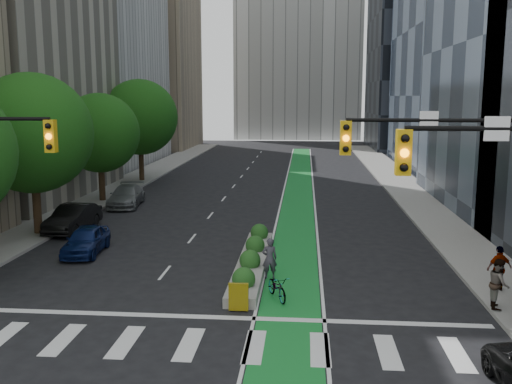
% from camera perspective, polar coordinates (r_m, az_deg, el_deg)
% --- Properties ---
extents(ground, '(160.00, 160.00, 0.00)m').
position_cam_1_polar(ground, '(19.10, -6.08, -13.67)').
color(ground, black).
rests_on(ground, ground).
extents(sidewalk_left, '(3.60, 90.00, 0.15)m').
position_cam_1_polar(sidewalk_left, '(45.50, -14.74, -0.17)').
color(sidewalk_left, gray).
rests_on(sidewalk_left, ground).
extents(sidewalk_right, '(3.60, 90.00, 0.15)m').
position_cam_1_polar(sidewalk_right, '(43.67, 15.86, -0.62)').
color(sidewalk_right, gray).
rests_on(sidewalk_right, ground).
extents(bike_lane_paint, '(2.20, 70.00, 0.01)m').
position_cam_1_polar(bike_lane_paint, '(47.81, 4.31, 0.49)').
color(bike_lane_paint, '#17802F').
rests_on(bike_lane_paint, ground).
extents(building_tan_far, '(14.00, 16.00, 26.00)m').
position_cam_1_polar(building_tan_far, '(86.63, -11.09, 13.01)').
color(building_tan_far, tan).
rests_on(building_tan_far, ground).
extents(building_dark_end, '(14.00, 18.00, 28.00)m').
position_cam_1_polar(building_dark_end, '(87.05, 16.32, 13.46)').
color(building_dark_end, black).
rests_on(building_dark_end, ground).
extents(tree_mid, '(6.40, 6.40, 8.78)m').
position_cam_1_polar(tree_mid, '(32.66, -21.47, 5.48)').
color(tree_mid, black).
rests_on(tree_mid, ground).
extents(tree_midfar, '(5.60, 5.60, 7.76)m').
position_cam_1_polar(tree_midfar, '(41.88, -15.36, 5.70)').
color(tree_midfar, black).
rests_on(tree_midfar, ground).
extents(tree_far, '(6.60, 6.60, 9.00)m').
position_cam_1_polar(tree_far, '(51.33, -11.54, 7.33)').
color(tree_far, black).
rests_on(tree_far, ground).
extents(signal_right, '(5.82, 0.51, 7.20)m').
position_cam_1_polar(signal_right, '(18.64, 21.12, 0.54)').
color(signal_right, black).
rests_on(signal_right, ground).
extents(median_planter, '(1.20, 10.26, 1.10)m').
position_cam_1_polar(median_planter, '(25.39, -0.38, -6.79)').
color(median_planter, gray).
rests_on(median_planter, ground).
extents(bicycle, '(1.25, 1.84, 0.92)m').
position_cam_1_polar(bicycle, '(21.66, 2.14, -9.47)').
color(bicycle, gray).
rests_on(bicycle, ground).
extents(cyclist, '(0.70, 0.53, 1.73)m').
position_cam_1_polar(cyclist, '(23.84, 1.36, -6.65)').
color(cyclist, '#3D3844').
rests_on(cyclist, ground).
extents(parked_car_left_near, '(1.85, 4.04, 1.34)m').
position_cam_1_polar(parked_car_left_near, '(28.75, -16.62, -4.63)').
color(parked_car_left_near, '#0C1A4C').
rests_on(parked_car_left_near, ground).
extents(parked_car_left_mid, '(1.85, 4.63, 1.50)m').
position_cam_1_polar(parked_car_left_mid, '(33.67, -17.84, -2.50)').
color(parked_car_left_mid, black).
rests_on(parked_car_left_mid, ground).
extents(parked_car_left_far, '(2.50, 5.09, 1.42)m').
position_cam_1_polar(parked_car_left_far, '(40.40, -12.84, -0.38)').
color(parked_car_left_far, slate).
rests_on(parked_car_left_far, ground).
extents(pedestrian_near, '(0.82, 0.97, 1.78)m').
position_cam_1_polar(pedestrian_near, '(21.94, 23.11, -8.41)').
color(pedestrian_near, gray).
rests_on(pedestrian_near, sidewalk_right).
extents(pedestrian_far, '(1.10, 0.70, 1.75)m').
position_cam_1_polar(pedestrian_far, '(23.85, 23.14, -7.03)').
color(pedestrian_far, gray).
rests_on(pedestrian_far, sidewalk_right).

